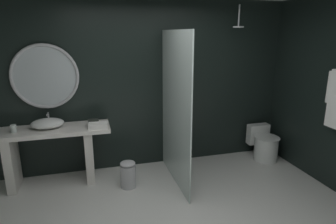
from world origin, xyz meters
TOP-DOWN VIEW (x-y plane):
  - back_wall_panel at (0.00, 1.90)m, footprint 4.80×0.10m
  - side_wall_right at (2.35, 0.76)m, footprint 0.10×2.47m
  - vanity_counter at (-1.42, 1.57)m, footprint 1.64×0.52m
  - vessel_sink at (-1.44, 1.61)m, footprint 0.44×0.36m
  - tumbler_cup at (-1.85, 1.53)m, footprint 0.07×0.07m
  - tissue_box at (-0.82, 1.54)m, footprint 0.14×0.13m
  - round_wall_mirror at (-1.42, 1.81)m, footprint 0.91×0.05m
  - shower_glass_panel at (0.28, 1.19)m, footprint 0.02×1.32m
  - rain_shower_head at (1.37, 1.54)m, footprint 0.16×0.16m
  - toilet at (1.97, 1.50)m, footprint 0.41×0.57m
  - waste_bin at (-0.41, 1.17)m, footprint 0.22×0.22m
  - folded_hand_towel at (-0.76, 1.41)m, footprint 0.27×0.18m

SIDE VIEW (x-z plane):
  - waste_bin at x=-0.41m, z-range 0.00..0.39m
  - toilet at x=1.97m, z-range -0.02..0.53m
  - vanity_counter at x=-1.42m, z-range 0.14..0.96m
  - folded_hand_towel at x=-0.76m, z-range 0.82..0.90m
  - tissue_box at x=-0.82m, z-range 0.82..0.91m
  - tumbler_cup at x=-1.85m, z-range 0.82..0.93m
  - vessel_sink at x=-1.44m, z-range 0.80..0.98m
  - shower_glass_panel at x=0.28m, z-range 0.00..2.14m
  - back_wall_panel at x=0.00m, z-range 0.00..2.60m
  - side_wall_right at x=2.35m, z-range 0.00..2.60m
  - round_wall_mirror at x=-1.42m, z-range 1.05..1.97m
  - rain_shower_head at x=1.37m, z-range 2.06..2.39m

